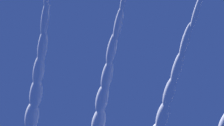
# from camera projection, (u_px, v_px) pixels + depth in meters

# --- Properties ---
(smoke_trail_right_wingman) EXTENTS (51.61, 10.98, 4.25)m
(smoke_trail_right_wingman) POSITION_uv_depth(u_px,v_px,m) (98.00, 119.00, 95.50)
(smoke_trail_right_wingman) COLOR white
(smoke_trail_outer_left) EXTENTS (51.62, 10.36, 4.15)m
(smoke_trail_outer_left) POSITION_uv_depth(u_px,v_px,m) (32.00, 116.00, 93.24)
(smoke_trail_outer_left) COLOR white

